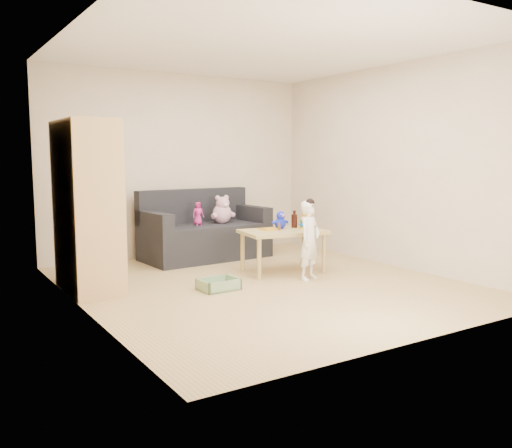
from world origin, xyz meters
TOP-DOWN VIEW (x-y plane):
  - room at (0.00, 0.00)m, footprint 4.50×4.50m
  - wardrobe at (-1.74, 0.75)m, footprint 0.50×1.00m
  - sofa at (0.14, 1.73)m, footprint 1.78×0.97m
  - play_table at (0.54, 0.40)m, footprint 1.08×0.77m
  - storage_bin at (-0.57, 0.03)m, footprint 0.42×0.32m
  - toddler at (0.57, -0.09)m, footprint 0.39×0.33m
  - pink_bear at (0.40, 1.71)m, footprint 0.35×0.33m
  - doll at (0.01, 1.68)m, footprint 0.17×0.12m
  - ring_stacker at (0.91, 0.39)m, footprint 0.21×0.21m
  - brown_bottle at (0.80, 0.53)m, footprint 0.07×0.07m
  - blue_plush at (0.58, 0.52)m, footprint 0.23×0.21m
  - wooden_figure at (0.49, 0.42)m, footprint 0.04×0.03m
  - yellow_book at (0.42, 0.53)m, footprint 0.22×0.22m

SIDE VIEW (x-z plane):
  - storage_bin at x=-0.57m, z-range 0.00..0.12m
  - sofa at x=0.14m, z-range 0.00..0.49m
  - play_table at x=0.54m, z-range 0.00..0.53m
  - toddler at x=0.57m, z-range 0.00..0.90m
  - yellow_book at x=0.42m, z-range 0.53..0.54m
  - wooden_figure at x=0.49m, z-range 0.53..0.62m
  - brown_bottle at x=0.80m, z-range 0.51..0.73m
  - ring_stacker at x=0.91m, z-range 0.50..0.74m
  - blue_plush at x=0.58m, z-range 0.53..0.75m
  - doll at x=0.01m, z-range 0.49..0.80m
  - pink_bear at x=0.40m, z-range 0.49..0.82m
  - wardrobe at x=-1.74m, z-range 0.00..1.80m
  - room at x=0.00m, z-range -0.95..3.55m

